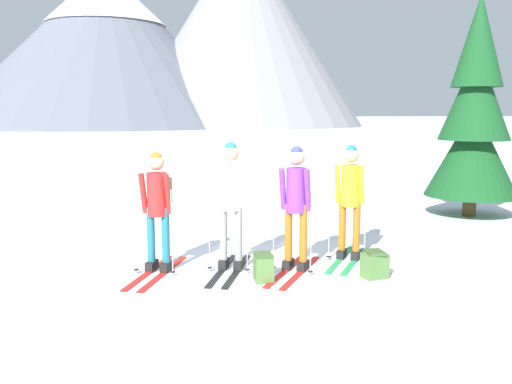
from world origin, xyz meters
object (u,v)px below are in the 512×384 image
at_px(pine_tree_near, 475,117).
at_px(backpack_on_snow_beside, 375,265).
at_px(skier_in_red, 158,205).
at_px(skier_in_yellow, 350,197).
at_px(skier_in_white, 231,199).
at_px(skier_in_purple, 296,203).
at_px(backpack_on_snow_front, 263,267).

bearing_deg(pine_tree_near, backpack_on_snow_beside, -133.68).
distance_m(skier_in_red, backpack_on_snow_beside, 3.10).
distance_m(skier_in_yellow, backpack_on_snow_beside, 1.23).
bearing_deg(skier_in_white, skier_in_red, 175.38).
xyz_separation_m(skier_in_red, skier_in_yellow, (2.86, 0.16, 0.01)).
height_order(skier_in_white, pine_tree_near, pine_tree_near).
relative_size(skier_in_white, skier_in_purple, 1.03).
xyz_separation_m(skier_in_yellow, pine_tree_near, (3.69, 2.87, 1.16)).
distance_m(skier_in_white, backpack_on_snow_beside, 2.18).
relative_size(skier_in_yellow, pine_tree_near, 0.38).
relative_size(skier_in_white, skier_in_yellow, 1.04).
height_order(skier_in_yellow, backpack_on_snow_front, skier_in_yellow).
xyz_separation_m(pine_tree_near, backpack_on_snow_front, (-5.16, -3.70, -1.94)).
distance_m(skier_in_purple, pine_tree_near, 5.80).
xyz_separation_m(pine_tree_near, backpack_on_snow_beside, (-3.64, -3.82, -1.94)).
height_order(skier_in_yellow, backpack_on_snow_beside, skier_in_yellow).
bearing_deg(skier_in_purple, backpack_on_snow_front, -143.05).
distance_m(skier_in_yellow, backpack_on_snow_front, 1.86).
bearing_deg(backpack_on_snow_beside, skier_in_yellow, 92.74).
bearing_deg(skier_in_white, skier_in_yellow, 7.37).
distance_m(skier_in_purple, backpack_on_snow_beside, 1.37).
distance_m(skier_in_white, skier_in_purple, 0.92).
height_order(skier_in_purple, backpack_on_snow_beside, skier_in_purple).
xyz_separation_m(skier_in_purple, backpack_on_snow_front, (-0.53, -0.40, -0.79)).
bearing_deg(skier_in_purple, backpack_on_snow_beside, -27.70).
bearing_deg(skier_in_white, pine_tree_near, 29.32).
relative_size(skier_in_purple, pine_tree_near, 0.38).
distance_m(skier_in_purple, skier_in_yellow, 1.03).
bearing_deg(skier_in_red, backpack_on_snow_beside, -15.28).
xyz_separation_m(skier_in_red, backpack_on_snow_beside, (2.90, -0.79, -0.77)).
bearing_deg(skier_in_purple, pine_tree_near, 35.47).
distance_m(pine_tree_near, backpack_on_snow_beside, 5.62).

